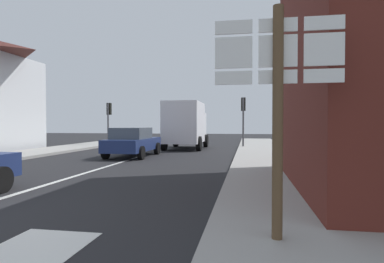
{
  "coord_description": "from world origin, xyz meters",
  "views": [
    {
      "loc": [
        5.38,
        -4.49,
        1.66
      ],
      "look_at": [
        2.35,
        13.23,
        1.24
      ],
      "focal_mm": 30.54,
      "sensor_mm": 36.0,
      "label": 1
    }
  ],
  "objects_px": {
    "delivery_truck": "(186,124)",
    "traffic_light_far_right": "(243,111)",
    "traffic_light_far_left": "(109,114)",
    "sedan_far": "(133,142)",
    "route_sign_post": "(278,98)"
  },
  "relations": [
    {
      "from": "route_sign_post",
      "to": "delivery_truck",
      "type": "bearing_deg",
      "value": 104.81
    },
    {
      "from": "sedan_far",
      "to": "traffic_light_far_right",
      "type": "relative_size",
      "value": 1.22
    },
    {
      "from": "delivery_truck",
      "to": "traffic_light_far_right",
      "type": "height_order",
      "value": "traffic_light_far_right"
    },
    {
      "from": "sedan_far",
      "to": "route_sign_post",
      "type": "distance_m",
      "value": 12.92
    },
    {
      "from": "delivery_truck",
      "to": "traffic_light_far_right",
      "type": "distance_m",
      "value": 4.05
    },
    {
      "from": "traffic_light_far_right",
      "to": "traffic_light_far_left",
      "type": "xyz_separation_m",
      "value": [
        -10.15,
        0.99,
        -0.14
      ]
    },
    {
      "from": "sedan_far",
      "to": "delivery_truck",
      "type": "distance_m",
      "value": 5.8
    },
    {
      "from": "route_sign_post",
      "to": "traffic_light_far_right",
      "type": "distance_m",
      "value": 18.07
    },
    {
      "from": "sedan_far",
      "to": "traffic_light_far_right",
      "type": "height_order",
      "value": "traffic_light_far_right"
    },
    {
      "from": "delivery_truck",
      "to": "sedan_far",
      "type": "bearing_deg",
      "value": -107.17
    },
    {
      "from": "sedan_far",
      "to": "delivery_truck",
      "type": "xyz_separation_m",
      "value": [
        1.69,
        5.47,
        0.89
      ]
    },
    {
      "from": "sedan_far",
      "to": "traffic_light_far_left",
      "type": "height_order",
      "value": "traffic_light_far_left"
    },
    {
      "from": "sedan_far",
      "to": "route_sign_post",
      "type": "bearing_deg",
      "value": -61.54
    },
    {
      "from": "delivery_truck",
      "to": "traffic_light_far_right",
      "type": "relative_size",
      "value": 1.45
    },
    {
      "from": "traffic_light_far_right",
      "to": "delivery_truck",
      "type": "bearing_deg",
      "value": -161.31
    }
  ]
}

